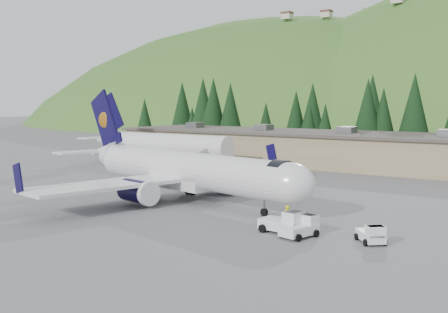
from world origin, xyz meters
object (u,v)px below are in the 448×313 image
at_px(baggage_tug_b, 372,235).
at_px(ramp_worker, 287,217).
at_px(airliner, 182,170).
at_px(baggage_tug_a, 285,223).
at_px(terminal_building, 317,148).
at_px(baggage_tug_c, 302,227).
at_px(second_airliner, 156,144).

xyz_separation_m(baggage_tug_b, ramp_worker, (-7.11, 0.57, 0.30)).
height_order(airliner, ramp_worker, airliner).
bearing_deg(baggage_tug_a, terminal_building, 120.08).
xyz_separation_m(baggage_tug_a, baggage_tug_c, (1.53, -0.22, -0.09)).
height_order(terminal_building, ramp_worker, terminal_building).
distance_m(baggage_tug_a, baggage_tug_c, 1.55).
bearing_deg(baggage_tug_b, second_airliner, -164.03).
height_order(second_airliner, ramp_worker, second_airliner).
relative_size(airliner, baggage_tug_b, 12.19).
height_order(baggage_tug_a, baggage_tug_b, baggage_tug_a).
distance_m(airliner, baggage_tug_a, 17.22).
bearing_deg(baggage_tug_c, terminal_building, 37.53).
xyz_separation_m(baggage_tug_c, terminal_building, (-21.30, 44.65, 1.92)).
height_order(airliner, terminal_building, airliner).
xyz_separation_m(airliner, baggage_tug_b, (22.19, -5.69, -2.41)).
xyz_separation_m(second_airliner, baggage_tug_c, (41.21, -28.65, -2.62)).
bearing_deg(terminal_building, baggage_tug_c, -64.50).
distance_m(airliner, baggage_tug_c, 18.72).
height_order(airliner, baggage_tug_a, airliner).
relative_size(airliner, terminal_building, 0.48).
relative_size(baggage_tug_b, terminal_building, 0.04).
relative_size(terminal_building, ramp_worker, 38.42).
bearing_deg(baggage_tug_b, airliner, -147.61).
bearing_deg(baggage_tug_b, baggage_tug_c, -120.09).
bearing_deg(ramp_worker, second_airliner, -68.85).
bearing_deg(ramp_worker, baggage_tug_a, 79.52).
distance_m(baggage_tug_a, baggage_tug_b, 6.52).
distance_m(baggage_tug_c, terminal_building, 49.51).
relative_size(airliner, second_airliner, 1.24).
height_order(airliner, baggage_tug_b, airliner).
distance_m(baggage_tug_a, terminal_building, 48.66).
bearing_deg(airliner, baggage_tug_a, -11.95).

